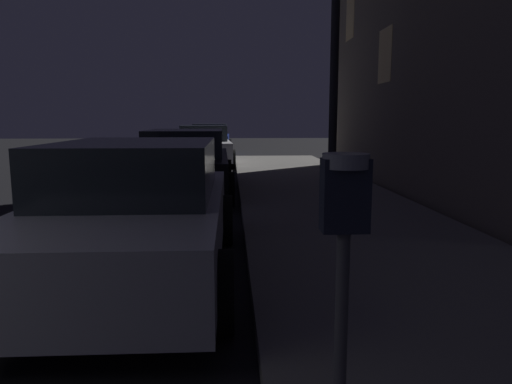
% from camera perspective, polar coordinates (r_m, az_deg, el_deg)
% --- Properties ---
extents(parking_meter, '(0.19, 0.19, 1.37)m').
position_cam_1_polar(parking_meter, '(1.99, 10.47, -5.04)').
color(parking_meter, '#59595B').
rests_on(parking_meter, sidewalk).
extents(car_silver, '(1.98, 4.30, 1.43)m').
position_cam_1_polar(car_silver, '(5.08, -14.03, -2.22)').
color(car_silver, '#B7B7BF').
rests_on(car_silver, ground).
extents(car_black, '(2.08, 4.53, 1.43)m').
position_cam_1_polar(car_black, '(10.48, -8.36, 3.50)').
color(car_black, black).
rests_on(car_black, ground).
extents(car_white, '(2.27, 4.60, 1.43)m').
position_cam_1_polar(car_white, '(17.33, -6.29, 5.53)').
color(car_white, silver).
rests_on(car_white, ground).
extents(car_blue, '(2.02, 4.13, 1.43)m').
position_cam_1_polar(car_blue, '(23.20, -5.47, 6.38)').
color(car_blue, navy).
rests_on(car_blue, ground).
extents(street_lamp, '(0.44, 0.44, 5.10)m').
position_cam_1_polar(street_lamp, '(9.49, 9.51, 20.18)').
color(street_lamp, black).
rests_on(street_lamp, sidewalk).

